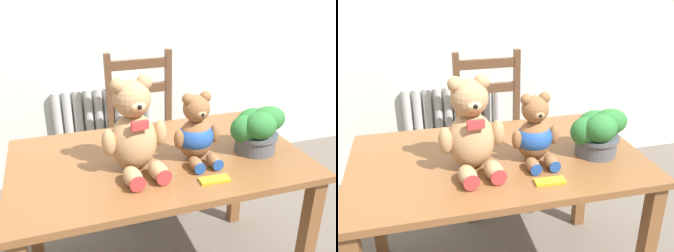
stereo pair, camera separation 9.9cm
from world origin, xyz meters
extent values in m
cylinder|color=beige|center=(-0.40, 1.50, 0.35)|extent=(0.06, 0.06, 0.70)
cylinder|color=beige|center=(-0.32, 1.50, 0.35)|extent=(0.06, 0.06, 0.70)
cylinder|color=beige|center=(-0.25, 1.50, 0.35)|extent=(0.06, 0.06, 0.70)
cylinder|color=beige|center=(-0.18, 1.50, 0.35)|extent=(0.06, 0.06, 0.70)
cylinder|color=beige|center=(-0.11, 1.50, 0.35)|extent=(0.06, 0.06, 0.70)
cylinder|color=beige|center=(-0.04, 1.50, 0.35)|extent=(0.06, 0.06, 0.70)
cylinder|color=beige|center=(0.04, 1.50, 0.35)|extent=(0.06, 0.06, 0.70)
cylinder|color=beige|center=(0.11, 1.50, 0.35)|extent=(0.06, 0.06, 0.70)
cylinder|color=beige|center=(0.18, 1.50, 0.35)|extent=(0.06, 0.06, 0.70)
cylinder|color=beige|center=(0.25, 1.50, 0.35)|extent=(0.06, 0.06, 0.70)
cube|color=beige|center=(-0.07, 1.50, 0.02)|extent=(0.72, 0.10, 0.04)
cube|color=brown|center=(0.00, 0.38, 0.70)|extent=(1.27, 0.76, 0.03)
cube|color=brown|center=(0.59, 0.05, 0.34)|extent=(0.06, 0.06, 0.69)
cube|color=brown|center=(-0.59, 0.71, 0.34)|extent=(0.06, 0.06, 0.69)
cube|color=brown|center=(0.59, 0.71, 0.34)|extent=(0.06, 0.06, 0.69)
cube|color=brown|center=(0.14, 1.08, 0.43)|extent=(0.44, 0.41, 0.03)
cube|color=brown|center=(0.33, 0.89, 0.21)|extent=(0.04, 0.04, 0.42)
cube|color=brown|center=(-0.06, 0.89, 0.21)|extent=(0.04, 0.04, 0.42)
cube|color=brown|center=(0.33, 1.26, 0.50)|extent=(0.04, 0.04, 0.99)
cube|color=brown|center=(-0.06, 1.26, 0.50)|extent=(0.04, 0.04, 0.99)
cube|color=brown|center=(0.14, 1.26, 0.91)|extent=(0.36, 0.03, 0.06)
cube|color=brown|center=(0.14, 1.26, 0.75)|extent=(0.36, 0.03, 0.06)
ellipsoid|color=tan|center=(-0.12, 0.32, 0.84)|extent=(0.21, 0.19, 0.24)
sphere|color=tan|center=(-0.12, 0.32, 1.02)|extent=(0.15, 0.15, 0.15)
sphere|color=tan|center=(-0.07, 0.33, 1.08)|extent=(0.06, 0.06, 0.06)
sphere|color=tan|center=(-0.17, 0.32, 1.08)|extent=(0.06, 0.06, 0.06)
ellipsoid|color=#E5B279|center=(-0.12, 0.27, 1.01)|extent=(0.07, 0.06, 0.05)
sphere|color=black|center=(-0.11, 0.24, 1.01)|extent=(0.02, 0.02, 0.02)
ellipsoid|color=tan|center=(-0.01, 0.32, 0.86)|extent=(0.06, 0.06, 0.11)
ellipsoid|color=tan|center=(-0.23, 0.29, 0.86)|extent=(0.06, 0.06, 0.11)
ellipsoid|color=tan|center=(-0.05, 0.21, 0.75)|extent=(0.09, 0.13, 0.07)
cylinder|color=red|center=(-0.05, 0.15, 0.75)|extent=(0.06, 0.01, 0.06)
ellipsoid|color=tan|center=(-0.16, 0.19, 0.75)|extent=(0.09, 0.13, 0.07)
cylinder|color=red|center=(-0.15, 0.14, 0.75)|extent=(0.06, 0.01, 0.06)
cube|color=red|center=(-0.11, 0.24, 0.94)|extent=(0.07, 0.03, 0.03)
ellipsoid|color=brown|center=(0.15, 0.32, 0.81)|extent=(0.15, 0.13, 0.18)
sphere|color=brown|center=(0.15, 0.32, 0.95)|extent=(0.11, 0.11, 0.11)
sphere|color=brown|center=(0.19, 0.32, 0.99)|extent=(0.05, 0.05, 0.05)
sphere|color=brown|center=(0.11, 0.32, 0.99)|extent=(0.05, 0.05, 0.05)
ellipsoid|color=#B2794C|center=(0.15, 0.28, 0.94)|extent=(0.05, 0.05, 0.04)
sphere|color=black|center=(0.15, 0.26, 0.94)|extent=(0.01, 0.01, 0.01)
ellipsoid|color=brown|center=(0.23, 0.31, 0.83)|extent=(0.04, 0.04, 0.09)
ellipsoid|color=brown|center=(0.07, 0.30, 0.83)|extent=(0.04, 0.04, 0.09)
ellipsoid|color=brown|center=(0.19, 0.23, 0.74)|extent=(0.06, 0.09, 0.05)
cylinder|color=#1E4793|center=(0.20, 0.19, 0.74)|extent=(0.05, 0.01, 0.05)
ellipsoid|color=brown|center=(0.11, 0.23, 0.74)|extent=(0.06, 0.09, 0.05)
cylinder|color=#1E4793|center=(0.11, 0.18, 0.74)|extent=(0.05, 0.01, 0.05)
ellipsoid|color=#1E4793|center=(0.15, 0.32, 0.82)|extent=(0.17, 0.15, 0.13)
cylinder|color=#4C5156|center=(0.43, 0.31, 0.76)|extent=(0.18, 0.18, 0.09)
cylinder|color=#4C5156|center=(0.43, 0.31, 0.79)|extent=(0.20, 0.20, 0.02)
ellipsoid|color=#286B2D|center=(0.49, 0.30, 0.86)|extent=(0.16, 0.12, 0.11)
ellipsoid|color=#286B2D|center=(0.44, 0.35, 0.83)|extent=(0.16, 0.12, 0.14)
ellipsoid|color=#286B2D|center=(0.37, 0.30, 0.83)|extent=(0.14, 0.12, 0.13)
ellipsoid|color=#286B2D|center=(0.42, 0.26, 0.86)|extent=(0.14, 0.13, 0.12)
cube|color=gold|center=(0.15, 0.12, 0.72)|extent=(0.12, 0.05, 0.01)
camera|label=1|loc=(-0.42, -1.01, 1.49)|focal=40.00mm
camera|label=2|loc=(-0.32, -1.04, 1.49)|focal=40.00mm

